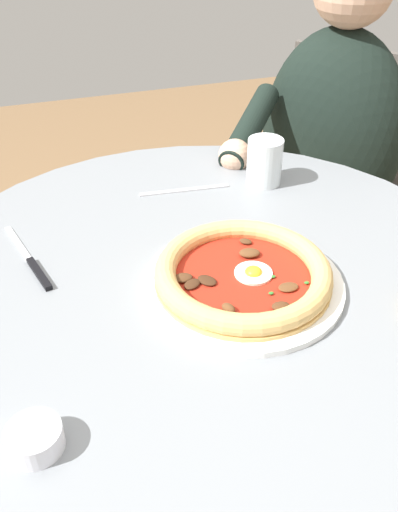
{
  "coord_description": "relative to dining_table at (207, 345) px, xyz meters",
  "views": [
    {
      "loc": [
        0.23,
        0.64,
        1.28
      ],
      "look_at": [
        0.01,
        -0.01,
        0.78
      ],
      "focal_mm": 38.65,
      "sensor_mm": 36.0,
      "label": 1
    }
  ],
  "objects": [
    {
      "name": "diner_person",
      "position": [
        -0.49,
        -0.47,
        -0.09
      ],
      "size": [
        0.57,
        0.44,
        1.15
      ],
      "color": "#282833",
      "rests_on": "ground"
    },
    {
      "name": "steak_knife",
      "position": [
        0.26,
        -0.11,
        0.16
      ],
      "size": [
        0.06,
        0.2,
        0.01
      ],
      "color": "silver",
      "rests_on": "dining_table"
    },
    {
      "name": "water_glass",
      "position": [
        -0.21,
        -0.25,
        0.19
      ],
      "size": [
        0.07,
        0.07,
        0.09
      ],
      "color": "silver",
      "rests_on": "dining_table"
    },
    {
      "name": "pizza_on_plate",
      "position": [
        -0.04,
        0.04,
        0.17
      ],
      "size": [
        0.31,
        0.31,
        0.04
      ],
      "color": "white",
      "rests_on": "dining_table"
    },
    {
      "name": "dining_table",
      "position": [
        0.0,
        0.0,
        0.0
      ],
      "size": [
        0.96,
        0.96,
        0.75
      ],
      "color": "gray",
      "rests_on": "ground"
    },
    {
      "name": "fork_utensil",
      "position": [
        -0.04,
        -0.27,
        0.16
      ],
      "size": [
        0.18,
        0.03,
        0.0
      ],
      "color": "#BCBCC1",
      "rests_on": "dining_table"
    },
    {
      "name": "ramekin_capers",
      "position": [
        0.28,
        0.24,
        0.17
      ],
      "size": [
        0.06,
        0.06,
        0.03
      ],
      "color": "white",
      "rests_on": "dining_table"
    },
    {
      "name": "cafe_chair_diner",
      "position": [
        -0.6,
        -0.57,
        -0.07
      ],
      "size": [
        0.62,
        0.62,
        0.87
      ],
      "color": "#504A45",
      "rests_on": "ground"
    }
  ]
}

